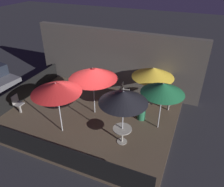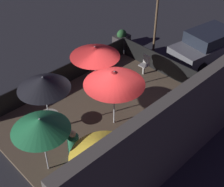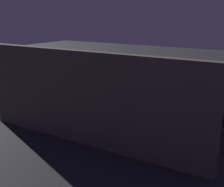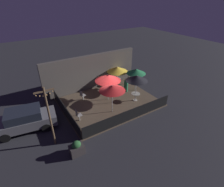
% 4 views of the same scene
% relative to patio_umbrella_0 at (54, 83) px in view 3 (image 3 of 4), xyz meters
% --- Properties ---
extents(ground_plane, '(60.00, 60.00, 0.00)m').
position_rel_patio_umbrella_0_xyz_m(ground_plane, '(-2.43, -2.40, -1.89)').
color(ground_plane, '#26262B').
extents(patio_deck, '(8.08, 6.21, 0.12)m').
position_rel_patio_umbrella_0_xyz_m(patio_deck, '(-2.43, -2.40, -1.83)').
color(patio_deck, brown).
rests_on(patio_deck, ground_plane).
extents(building_wall, '(9.68, 0.36, 3.51)m').
position_rel_patio_umbrella_0_xyz_m(building_wall, '(-2.43, 0.93, -0.13)').
color(building_wall, '#4C4742').
rests_on(building_wall, ground_plane).
extents(fence_front, '(7.88, 0.05, 0.95)m').
position_rel_patio_umbrella_0_xyz_m(fence_front, '(-2.43, -5.46, -1.29)').
color(fence_front, black).
rests_on(fence_front, patio_deck).
extents(fence_side_left, '(0.05, 6.01, 0.95)m').
position_rel_patio_umbrella_0_xyz_m(fence_side_left, '(-6.43, -2.40, -1.29)').
color(fence_side_left, black).
rests_on(fence_side_left, patio_deck).
extents(patio_umbrella_0, '(2.14, 2.14, 2.02)m').
position_rel_patio_umbrella_0_xyz_m(patio_umbrella_0, '(0.00, 0.00, 0.00)').
color(patio_umbrella_0, '#B2B2B7').
rests_on(patio_umbrella_0, patio_deck).
extents(patio_umbrella_1, '(1.87, 1.87, 2.44)m').
position_rel_patio_umbrella_0_xyz_m(patio_umbrella_1, '(-0.32, -3.44, 0.44)').
color(patio_umbrella_1, '#B2B2B7').
rests_on(patio_umbrella_1, patio_deck).
extents(patio_umbrella_2, '(2.04, 2.04, 2.41)m').
position_rel_patio_umbrella_0_xyz_m(patio_umbrella_2, '(-3.02, -3.82, 0.42)').
color(patio_umbrella_2, '#B2B2B7').
rests_on(patio_umbrella_2, patio_deck).
extents(patio_umbrella_3, '(2.24, 2.24, 2.44)m').
position_rel_patio_umbrella_0_xyz_m(patio_umbrella_3, '(-2.32, -2.00, 0.40)').
color(patio_umbrella_3, '#B2B2B7').
rests_on(patio_umbrella_3, patio_deck).
extents(patio_umbrella_4, '(1.83, 1.83, 2.26)m').
position_rel_patio_umbrella_0_xyz_m(patio_umbrella_4, '(0.85, -1.93, 0.27)').
color(patio_umbrella_4, '#B2B2B7').
rests_on(patio_umbrella_4, patio_deck).
extents(dining_table_0, '(0.74, 0.74, 0.74)m').
position_rel_patio_umbrella_0_xyz_m(dining_table_0, '(0.00, -0.00, -1.19)').
color(dining_table_0, '#9E998E').
rests_on(dining_table_0, patio_deck).
extents(dining_table_1, '(0.77, 0.77, 0.71)m').
position_rel_patio_umbrella_0_xyz_m(dining_table_1, '(-0.32, -3.44, -1.21)').
color(dining_table_1, '#9E998E').
rests_on(dining_table_1, patio_deck).
extents(patio_chair_0, '(0.51, 0.51, 0.92)m').
position_rel_patio_umbrella_0_xyz_m(patio_chair_0, '(1.08, -0.38, -1.26)').
color(patio_chair_0, gray).
rests_on(patio_chair_0, patio_deck).
extents(patio_chair_1, '(0.44, 0.44, 0.91)m').
position_rel_patio_umbrella_0_xyz_m(patio_chair_1, '(-1.44, -0.15, -1.27)').
color(patio_chair_1, gray).
rests_on(patio_chair_1, patio_deck).
extents(patio_chair_2, '(0.40, 0.40, 0.96)m').
position_rel_patio_umbrella_0_xyz_m(patio_chair_2, '(-5.79, -3.47, -1.24)').
color(patio_chair_2, gray).
rests_on(patio_chair_2, patio_deck).
extents(patio_chair_3, '(0.47, 0.47, 0.92)m').
position_rel_patio_umbrella_0_xyz_m(patio_chair_3, '(-4.32, -0.86, -1.27)').
color(patio_chair_3, gray).
rests_on(patio_chair_3, patio_deck).
extents(patron_0, '(0.55, 0.55, 1.38)m').
position_rel_patio_umbrella_0_xyz_m(patron_0, '(-0.03, -1.61, -1.15)').
color(patron_0, '#236642').
rests_on(patron_0, patio_deck).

